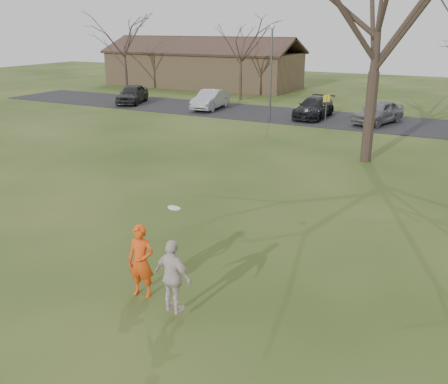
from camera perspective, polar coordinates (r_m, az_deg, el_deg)
The scene contains 12 objects.
ground at distance 11.86m, azimuth -9.09°, elevation -12.58°, with size 120.00×120.00×0.00m, color #1E380F.
parking_strip at distance 34.15m, azimuth 16.49°, elevation 7.95°, with size 62.00×6.50×0.04m, color black.
player_defender at distance 11.66m, azimuth -9.79°, elevation -8.08°, with size 0.66×0.44×1.82m, color #E04A12.
car_0 at distance 41.45m, azimuth -10.81°, elevation 11.32°, with size 1.77×4.41×1.50m, color #252528.
car_1 at distance 37.87m, azimuth -1.62°, elevation 10.91°, with size 1.55×4.45×1.47m, color #9D9EA3.
car_3 at distance 34.83m, azimuth 10.60°, elevation 9.80°, with size 1.92×4.73×1.37m, color black.
car_4 at distance 33.68m, azimuth 17.83°, elevation 9.00°, with size 1.76×4.36×1.49m, color slate.
catching_play at distance 10.58m, azimuth -6.04°, elevation -9.95°, with size 1.05×0.62×2.42m.
building at distance 53.11m, azimuth -2.50°, elevation 14.52°, with size 20.60×8.50×5.14m.
lamp_post at distance 32.93m, azimuth 5.63°, elevation 15.19°, with size 0.34×0.34×6.27m.
sign_yellow at distance 31.46m, azimuth 12.02°, elevation 10.07°, with size 0.35×0.35×2.08m.
big_tree at distance 23.40m, azimuth 18.06°, elevation 20.26°, with size 9.00×9.00×14.00m, color #352821, non-canonical shape.
Camera 1 is at (6.17, -8.01, 6.19)m, focal length 38.60 mm.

